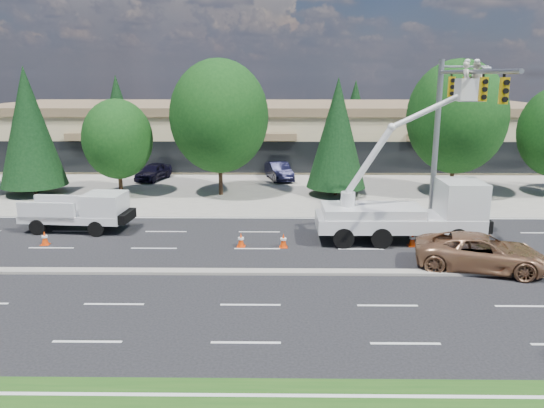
{
  "coord_description": "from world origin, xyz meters",
  "views": [
    {
      "loc": [
        1.01,
        -21.08,
        8.2
      ],
      "look_at": [
        0.72,
        2.52,
        2.4
      ],
      "focal_mm": 35.0,
      "sensor_mm": 36.0,
      "label": 1
    }
  ],
  "objects_px": {
    "signal_mast": "(451,116)",
    "utility_pickup": "(82,215)",
    "bucket_truck": "(417,204)",
    "minivan": "(481,252)"
  },
  "relations": [
    {
      "from": "bucket_truck",
      "to": "minivan",
      "type": "height_order",
      "value": "bucket_truck"
    },
    {
      "from": "signal_mast",
      "to": "minivan",
      "type": "xyz_separation_m",
      "value": [
        -0.3,
        -6.44,
        -5.29
      ]
    },
    {
      "from": "signal_mast",
      "to": "utility_pickup",
      "type": "bearing_deg",
      "value": -177.42
    },
    {
      "from": "bucket_truck",
      "to": "signal_mast",
      "type": "bearing_deg",
      "value": 49.3
    },
    {
      "from": "bucket_truck",
      "to": "minivan",
      "type": "distance_m",
      "value": 4.48
    },
    {
      "from": "signal_mast",
      "to": "bucket_truck",
      "type": "relative_size",
      "value": 1.14
    },
    {
      "from": "signal_mast",
      "to": "utility_pickup",
      "type": "height_order",
      "value": "signal_mast"
    },
    {
      "from": "utility_pickup",
      "to": "minivan",
      "type": "relative_size",
      "value": 1.02
    },
    {
      "from": "bucket_truck",
      "to": "utility_pickup",
      "type": "bearing_deg",
      "value": 174.09
    },
    {
      "from": "utility_pickup",
      "to": "bucket_truck",
      "type": "distance_m",
      "value": 17.5
    }
  ]
}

